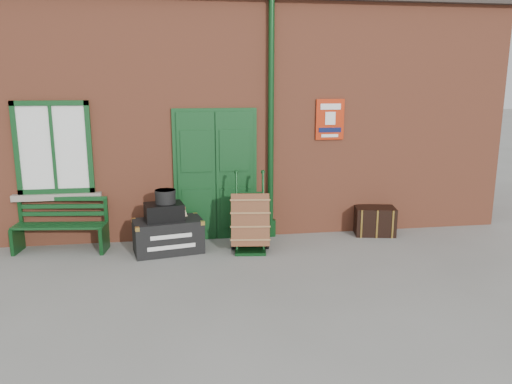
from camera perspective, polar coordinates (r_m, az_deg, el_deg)
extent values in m
plane|color=gray|center=(7.48, -1.31, -8.55)|extent=(80.00, 80.00, 0.00)
cube|color=#A35034|center=(10.49, -3.94, 8.69)|extent=(10.00, 4.00, 4.00)
cube|color=#38302B|center=(10.57, -4.12, 20.41)|extent=(10.30, 4.30, 0.30)
cube|color=#103D19|center=(8.56, -4.64, 1.75)|extent=(1.42, 0.12, 2.32)
cube|color=white|center=(8.67, -22.16, 4.70)|extent=(1.20, 0.08, 1.50)
cylinder|color=#0D3615|center=(8.52, 1.71, 7.85)|extent=(0.10, 0.10, 4.00)
cube|color=#B2270C|center=(8.82, 8.45, 8.21)|extent=(0.50, 0.03, 0.70)
cube|color=#103D19|center=(8.59, -21.51, -3.61)|extent=(1.48, 0.56, 0.04)
cube|color=#103D19|center=(8.72, -21.19, -1.52)|extent=(1.44, 0.22, 0.39)
cube|color=#0D3615|center=(8.91, -25.62, -4.87)|extent=(0.11, 0.44, 0.43)
cube|color=#0D3615|center=(8.44, -16.95, -5.08)|extent=(0.11, 0.44, 0.43)
cube|color=black|center=(8.16, -10.00, -4.95)|extent=(1.16, 0.78, 0.54)
cube|color=black|center=(8.05, -10.47, -2.23)|extent=(0.66, 0.53, 0.27)
cylinder|color=black|center=(8.02, -10.31, -0.51)|extent=(0.38, 0.38, 0.21)
cube|color=tan|center=(8.50, -9.56, -3.51)|extent=(0.44, 0.56, 0.74)
cube|color=tan|center=(8.51, -8.33, -3.80)|extent=(0.40, 0.51, 0.64)
cube|color=#0D3615|center=(8.07, -0.65, -6.78)|extent=(0.53, 0.41, 0.05)
cylinder|color=#0D3615|center=(8.06, -2.22, -2.27)|extent=(0.08, 0.35, 1.24)
cylinder|color=#0D3615|center=(8.07, 0.84, -2.24)|extent=(0.08, 0.35, 1.24)
cylinder|color=black|center=(8.22, -2.67, -5.73)|extent=(0.08, 0.24, 0.23)
cylinder|color=black|center=(8.24, 1.30, -5.70)|extent=(0.08, 0.24, 0.23)
cube|color=brown|center=(8.07, -0.69, -3.16)|extent=(0.68, 0.73, 0.92)
cube|color=black|center=(9.20, 13.42, -3.22)|extent=(0.77, 0.58, 0.50)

